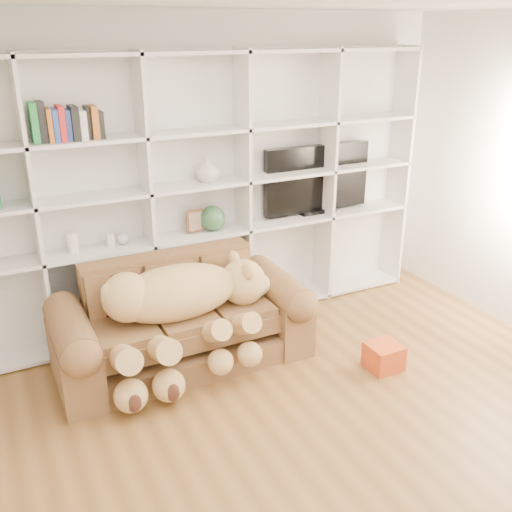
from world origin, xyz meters
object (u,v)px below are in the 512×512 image
teddy_bear (181,306)px  tv (317,180)px  sofa (182,326)px  gift_box (384,356)px

teddy_bear → tv: (1.69, 0.81, 0.61)m
tv → sofa: bearing=-158.8°
sofa → gift_box: sofa is taller
sofa → tv: (1.64, 0.64, 0.87)m
gift_box → sofa: bearing=149.0°
teddy_bear → sofa: bearing=79.0°
gift_box → teddy_bear: bearing=155.2°
sofa → tv: tv is taller
tv → teddy_bear: bearing=-154.5°
sofa → gift_box: bearing=-31.0°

